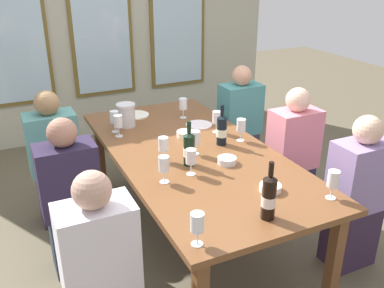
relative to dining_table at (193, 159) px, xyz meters
name	(u,v)px	position (x,y,z in m)	size (l,w,h in m)	color
ground_plane	(192,236)	(0.00, 0.00, -0.67)	(12.00, 12.00, 0.00)	brown
back_wall_with_windows	(99,13)	(0.00, 2.46, 0.78)	(4.28, 0.10, 2.90)	#B6B69D
dining_table	(193,159)	(0.00, 0.00, 0.00)	(1.08, 2.24, 0.74)	brown
white_plate_0	(199,125)	(0.27, 0.44, 0.07)	(0.22, 0.22, 0.01)	white
white_plate_1	(136,115)	(-0.13, 0.90, 0.07)	(0.24, 0.24, 0.01)	white
metal_pitcher	(126,115)	(-0.28, 0.68, 0.16)	(0.16, 0.16, 0.19)	silver
wine_bottle_0	(189,149)	(-0.12, -0.19, 0.18)	(0.08, 0.08, 0.31)	black
wine_bottle_1	(269,197)	(-0.01, -0.95, 0.19)	(0.08, 0.08, 0.33)	black
wine_bottle_2	(222,130)	(0.24, 0.02, 0.18)	(0.08, 0.08, 0.31)	black
tasting_bowl_0	(227,160)	(0.12, -0.28, 0.09)	(0.13, 0.13, 0.04)	white
tasting_bowl_1	(185,134)	(0.07, 0.27, 0.09)	(0.14, 0.14, 0.04)	white
tasting_bowl_2	(270,188)	(0.17, -0.72, 0.09)	(0.13, 0.13, 0.04)	white
wine_glass_0	(163,145)	(-0.25, -0.07, 0.18)	(0.07, 0.07, 0.17)	white
wine_glass_1	(197,223)	(-0.45, -1.00, 0.19)	(0.07, 0.07, 0.17)	white
wine_glass_2	(217,118)	(0.33, 0.24, 0.19)	(0.07, 0.07, 0.17)	white
wine_glass_3	(333,179)	(0.43, -0.94, 0.19)	(0.07, 0.07, 0.17)	white
wine_glass_4	(118,122)	(-0.40, 0.49, 0.19)	(0.07, 0.07, 0.17)	white
wine_glass_5	(164,164)	(-0.36, -0.35, 0.19)	(0.07, 0.07, 0.17)	white
wine_glass_6	(191,157)	(-0.17, -0.32, 0.19)	(0.07, 0.07, 0.17)	white
wine_glass_7	(183,105)	(0.23, 0.67, 0.18)	(0.07, 0.07, 0.17)	white
wine_glass_8	(114,117)	(-0.40, 0.60, 0.19)	(0.07, 0.07, 0.17)	white
wine_glass_9	(241,126)	(0.41, 0.01, 0.19)	(0.07, 0.07, 0.17)	white
wine_glass_10	(195,138)	(-0.01, -0.06, 0.19)	(0.07, 0.07, 0.17)	white
seated_person_0	(55,162)	(-0.88, 0.70, -0.15)	(0.38, 0.24, 1.11)	#2F2A3A
seated_person_1	(240,125)	(0.88, 0.77, -0.15)	(0.38, 0.24, 1.11)	#333243
seated_person_2	(101,274)	(-0.88, -0.75, -0.15)	(0.38, 0.24, 1.11)	#39333A
seated_person_3	(356,197)	(0.88, -0.73, -0.15)	(0.38, 0.24, 1.11)	#35243B
seated_person_4	(71,201)	(-0.88, 0.04, -0.15)	(0.38, 0.24, 1.11)	#232E3A
seated_person_5	(292,158)	(0.88, -0.04, -0.15)	(0.38, 0.24, 1.11)	#262640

